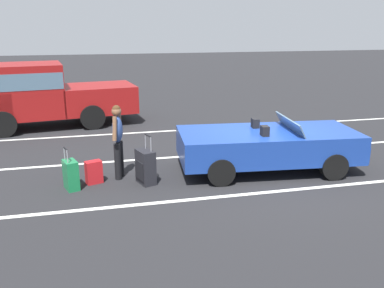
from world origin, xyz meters
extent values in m
plane|color=black|center=(0.00, 0.00, 0.00)|extent=(80.00, 80.00, 0.00)
cube|color=silver|center=(0.00, -1.29, 0.00)|extent=(18.00, 0.12, 0.01)
cube|color=silver|center=(0.00, 1.41, 0.00)|extent=(18.00, 0.12, 0.01)
cube|color=silver|center=(0.00, 4.11, 0.00)|extent=(18.00, 0.12, 0.01)
cube|color=navy|center=(0.00, 0.00, 0.62)|extent=(4.24, 2.12, 0.64)
cube|color=navy|center=(1.43, -0.13, 0.51)|extent=(1.46, 1.78, 0.38)
cube|color=slate|center=(0.51, -0.05, 1.09)|extent=(0.32, 1.56, 0.31)
cube|color=black|center=(-0.17, 0.39, 1.05)|extent=(0.18, 0.23, 0.22)
cube|color=black|center=(-0.24, -0.35, 1.05)|extent=(0.18, 0.23, 0.22)
cylinder|color=black|center=(1.34, 0.69, 0.30)|extent=(0.62, 0.27, 0.60)
cylinder|color=black|center=(1.19, -0.92, 0.30)|extent=(0.62, 0.27, 0.60)
cylinder|color=black|center=(-1.19, 0.92, 0.30)|extent=(0.62, 0.27, 0.60)
cylinder|color=black|center=(-1.34, -0.69, 0.30)|extent=(0.62, 0.27, 0.60)
cube|color=black|center=(-2.88, -0.21, 0.37)|extent=(0.42, 0.54, 0.74)
cube|color=black|center=(-3.02, -0.26, 0.31)|extent=(0.14, 0.37, 0.41)
cylinder|color=gray|center=(-2.77, -0.31, 0.90)|extent=(0.03, 0.03, 0.32)
cylinder|color=gray|center=(-2.85, -0.06, 0.90)|extent=(0.03, 0.03, 0.32)
cylinder|color=black|center=(-2.81, -0.19, 1.06)|extent=(0.11, 0.26, 0.03)
sphere|color=black|center=(-2.73, -0.34, 0.02)|extent=(0.04, 0.04, 0.04)
sphere|color=black|center=(-2.84, -0.02, 0.02)|extent=(0.04, 0.04, 0.04)
cube|color=#19723F|center=(-4.43, -0.19, 0.31)|extent=(0.36, 0.46, 0.62)
cylinder|color=gray|center=(-4.53, -0.11, 0.76)|extent=(0.03, 0.03, 0.27)
cylinder|color=gray|center=(-4.46, -0.32, 0.76)|extent=(0.03, 0.03, 0.27)
cylinder|color=black|center=(-4.49, -0.21, 0.89)|extent=(0.10, 0.22, 0.03)
sphere|color=black|center=(-4.56, -0.09, 0.02)|extent=(0.04, 0.04, 0.04)
sphere|color=black|center=(-4.47, -0.35, 0.02)|extent=(0.04, 0.04, 0.04)
cube|color=red|center=(-3.97, 0.04, 0.25)|extent=(0.39, 0.30, 0.50)
cube|color=maroon|center=(-4.01, 0.15, 0.21)|extent=(0.26, 0.11, 0.28)
sphere|color=black|center=(-4.06, -0.07, 0.02)|extent=(0.04, 0.04, 0.04)
sphere|color=black|center=(-3.84, 0.01, 0.02)|extent=(0.04, 0.04, 0.04)
cylinder|color=black|center=(-3.38, 0.35, 0.41)|extent=(0.19, 0.19, 0.82)
cylinder|color=black|center=(-3.45, 0.16, 0.41)|extent=(0.19, 0.19, 0.82)
ellipsoid|color=#334C8C|center=(-3.42, 0.26, 1.12)|extent=(0.31, 0.37, 0.60)
sphere|color=brown|center=(-3.42, 0.26, 1.51)|extent=(0.21, 0.21, 0.21)
sphere|color=#472D19|center=(-3.42, 0.26, 1.56)|extent=(0.18, 0.18, 0.18)
cylinder|color=brown|center=(-3.35, 0.45, 1.19)|extent=(0.15, 0.21, 0.53)
cylinder|color=brown|center=(-3.48, 0.06, 1.19)|extent=(0.15, 0.21, 0.53)
cube|color=maroon|center=(-5.94, 5.56, 1.25)|extent=(2.35, 2.18, 1.70)
cube|color=slate|center=(-5.94, 5.56, 1.63)|extent=(2.31, 2.20, 0.51)
cube|color=maroon|center=(-3.77, 5.88, 0.85)|extent=(2.65, 2.23, 0.90)
cylinder|color=black|center=(-6.63, 4.55, 0.40)|extent=(0.83, 0.39, 0.80)
cylinder|color=black|center=(-6.90, 6.34, 0.40)|extent=(0.83, 0.39, 0.80)
cylinder|color=black|center=(-3.99, 4.94, 0.40)|extent=(0.83, 0.39, 0.80)
cylinder|color=black|center=(-4.25, 6.72, 0.40)|extent=(0.83, 0.39, 0.80)
camera|label=1|loc=(-3.79, -8.51, 3.32)|focal=38.35mm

